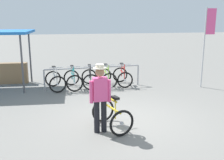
{
  "coord_description": "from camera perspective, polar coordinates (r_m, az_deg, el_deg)",
  "views": [
    {
      "loc": [
        -1.79,
        -6.8,
        2.8
      ],
      "look_at": [
        -0.25,
        0.65,
        1.0
      ],
      "focal_mm": 42.43,
      "sensor_mm": 36.0,
      "label": 1
    }
  ],
  "objects": [
    {
      "name": "racked_bike_white",
      "position": [
        10.72,
        -12.13,
        -0.11
      ],
      "size": [
        0.84,
        1.19,
        0.97
      ],
      "color": "black",
      "rests_on": "ground"
    },
    {
      "name": "racked_bike_red",
      "position": [
        11.22,
        2.27,
        0.78
      ],
      "size": [
        0.7,
        1.13,
        0.98
      ],
      "color": "black",
      "rests_on": "ground"
    },
    {
      "name": "banner_flag",
      "position": [
        11.28,
        19.99,
        9.63
      ],
      "size": [
        0.44,
        0.05,
        3.2
      ],
      "color": "#B2B2B7",
      "rests_on": "ground"
    },
    {
      "name": "racked_bike_lime",
      "position": [
        11.03,
        -1.19,
        0.57
      ],
      "size": [
        0.7,
        1.13,
        0.97
      ],
      "color": "black",
      "rests_on": "ground"
    },
    {
      "name": "racked_bike_black",
      "position": [
        10.88,
        -4.76,
        0.35
      ],
      "size": [
        0.72,
        1.15,
        0.98
      ],
      "color": "black",
      "rests_on": "ground"
    },
    {
      "name": "featured_bicycle",
      "position": [
        6.9,
        -0.53,
        -6.31
      ],
      "size": [
        0.94,
        1.25,
        1.09
      ],
      "color": "black",
      "rests_on": "ground"
    },
    {
      "name": "racked_bike_teal",
      "position": [
        10.78,
        -8.42,
        0.12
      ],
      "size": [
        0.73,
        1.15,
        0.98
      ],
      "color": "black",
      "rests_on": "ground"
    },
    {
      "name": "ground_plane",
      "position": [
        7.57,
        2.9,
        -8.42
      ],
      "size": [
        80.0,
        80.0,
        0.0
      ],
      "primitive_type": "plane",
      "color": "slate"
    },
    {
      "name": "person_with_featured_bike",
      "position": [
        6.45,
        -2.58,
        -3.39
      ],
      "size": [
        0.53,
        0.32,
        1.72
      ],
      "color": "black",
      "rests_on": "ground"
    },
    {
      "name": "bike_rack_rail",
      "position": [
        10.66,
        -4.06,
        1.83
      ],
      "size": [
        3.9,
        0.32,
        0.88
      ],
      "color": "#99999E",
      "rests_on": "ground"
    }
  ]
}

